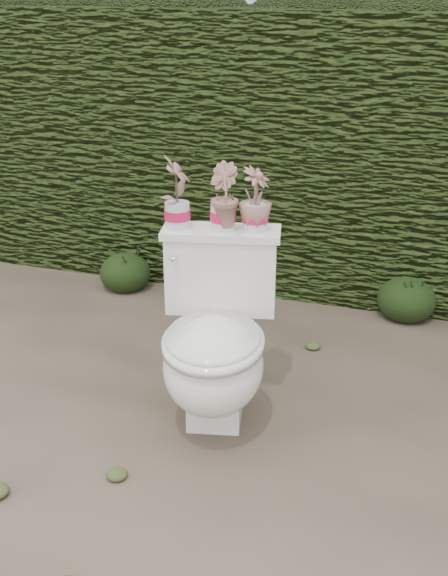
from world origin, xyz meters
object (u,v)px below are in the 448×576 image
(potted_plant_center, at_px, (223,199))
(potted_plant_right, at_px, (255,201))
(potted_plant_left, at_px, (177,194))
(toilet, at_px, (215,344))

(potted_plant_center, xyz_separation_m, potted_plant_right, (0.13, 0.03, -0.01))
(potted_plant_left, relative_size, potted_plant_right, 1.17)
(potted_plant_center, bearing_deg, toilet, 144.70)
(potted_plant_right, bearing_deg, toilet, 175.22)
(potted_plant_left, distance_m, potted_plant_right, 0.33)
(toilet, distance_m, potted_plant_center, 0.60)
(toilet, xyz_separation_m, potted_plant_right, (0.09, 0.27, 0.55))
(toilet, distance_m, potted_plant_left, 0.64)
(toilet, height_order, potted_plant_left, potted_plant_left)
(potted_plant_right, bearing_deg, potted_plant_left, 115.93)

